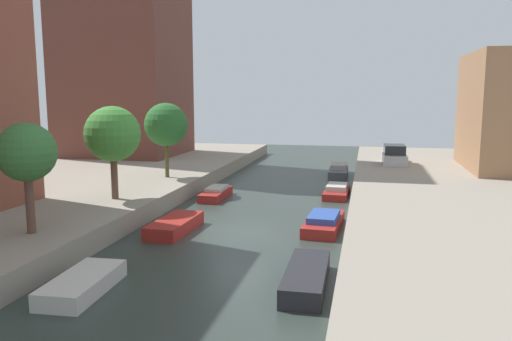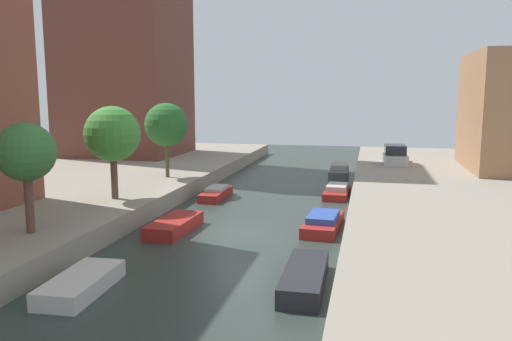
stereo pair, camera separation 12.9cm
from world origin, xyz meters
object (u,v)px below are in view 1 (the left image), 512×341
Objects in this scene: apartment_tower_far at (122,6)px; moored_boat_right_4 at (337,191)px; moored_boat_left_2 at (175,225)px; moored_boat_right_3 at (324,222)px; parked_car at (394,156)px; moored_boat_left_3 at (216,193)px; street_tree_2 at (113,134)px; street_tree_3 at (166,125)px; moored_boat_right_2 at (306,277)px; street_tree_1 at (27,153)px; moored_boat_left_1 at (83,284)px; moored_boat_right_5 at (338,171)px.

apartment_tower_far is 26.66m from moored_boat_right_4.
moored_boat_left_2 is 0.89× the size of moored_boat_right_3.
moored_boat_left_3 is (-11.34, -11.51, -1.33)m from parked_car.
moored_boat_left_2 is at bearing -26.82° from street_tree_2.
street_tree_3 is 19.04m from moored_boat_right_2.
moored_boat_left_2 is (4.17, 4.78, -3.90)m from street_tree_1.
apartment_tower_far is 6.02× the size of moored_boat_right_3.
street_tree_3 reaches higher than moored_boat_right_2.
street_tree_2 is at bearing 179.40° from moored_boat_right_3.
street_tree_1 is 0.89× the size of street_tree_3.
moored_boat_left_1 is 0.99× the size of moored_boat_left_3.
moored_boat_left_2 is (-10.96, -19.48, -1.33)m from parked_car.
street_tree_3 is 14.52m from moored_boat_right_5.
moored_boat_right_4 is (7.24, 17.93, 0.03)m from moored_boat_left_1.
parked_car is 16.22m from moored_boat_left_3.
street_tree_1 reaches higher than moored_boat_left_1.
street_tree_3 is 1.12× the size of moored_boat_right_3.
moored_boat_right_3 is 1.05× the size of moored_boat_right_5.
moored_boat_right_2 reaches higher than moored_boat_left_1.
moored_boat_left_2 is 19.26m from moored_boat_right_5.
street_tree_1 is 1.05× the size of moored_boat_right_5.
moored_boat_right_4 is at bearing 4.82° from street_tree_3.
moored_boat_left_1 is 15.65m from moored_boat_left_3.
street_tree_3 is 1.36× the size of moored_boat_left_1.
apartment_tower_far is at bearing 171.30° from moored_boat_right_5.
moored_boat_right_3 is at bearing -43.86° from apartment_tower_far.
street_tree_2 is (8.79, -18.96, -9.85)m from apartment_tower_far.
street_tree_3 is at bearing -175.18° from moored_boat_right_4.
parked_car is 1.21× the size of moored_boat_left_3.
moored_boat_left_3 is at bearing -46.18° from apartment_tower_far.
moored_boat_right_5 is (10.85, 22.85, -3.77)m from street_tree_1.
apartment_tower_far reaches higher than street_tree_2.
apartment_tower_far reaches higher than moored_boat_right_4.
street_tree_3 is (0.00, 14.09, 0.28)m from street_tree_1.
moored_boat_left_1 is at bearing -89.38° from moored_boat_left_3.
street_tree_2 reaches higher than moored_boat_right_2.
street_tree_3 reaches higher than parked_car.
moored_boat_right_2 is (11.12, -14.88, -4.16)m from street_tree_3.
moored_boat_right_2 is (11.12, -0.79, -3.88)m from street_tree_1.
parked_car reaches higher than moored_boat_left_3.
moored_boat_left_1 is at bearing -105.00° from moored_boat_right_5.
moored_boat_right_5 is (-0.34, 7.81, 0.11)m from moored_boat_right_4.
apartment_tower_far is 5.37× the size of street_tree_3.
moored_boat_left_1 is 19.33m from moored_boat_right_4.
moored_boat_right_5 is (10.85, 8.76, -4.06)m from street_tree_3.
moored_boat_right_4 reaches higher than moored_boat_left_3.
parked_car is at bearing 67.64° from moored_boat_left_1.
moored_boat_left_2 is at bearing -58.41° from apartment_tower_far.
street_tree_1 is 13.54m from moored_boat_right_3.
apartment_tower_far is 6.33× the size of moored_boat_right_5.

